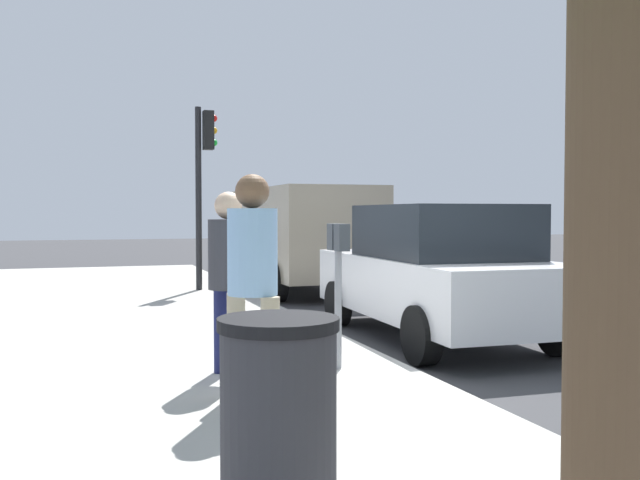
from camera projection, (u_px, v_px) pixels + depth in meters
name	position (u px, v px, depth m)	size (l,w,h in m)	color
ground_plane	(389.00, 370.00, 7.40)	(80.00, 80.00, 0.00)	#38383A
sidewalk_slab	(91.00, 386.00, 6.44)	(28.00, 6.00, 0.15)	#A8A59E
parking_meter	(338.00, 264.00, 6.79)	(0.36, 0.12, 1.41)	gray
pedestrian_at_meter	(229.00, 269.00, 6.45)	(0.52, 0.37, 1.71)	#191E4C
pedestrian_bystander	(253.00, 268.00, 5.53)	(0.49, 0.40, 1.82)	tan
parked_sedan_near	(437.00, 272.00, 9.19)	(4.45, 2.07, 1.77)	silver
parked_van_far	(299.00, 232.00, 15.01)	(5.21, 2.14, 2.18)	gray
traffic_signal	(204.00, 167.00, 13.82)	(0.24, 0.44, 3.60)	black
trash_bin	(279.00, 421.00, 3.37)	(0.59, 0.59, 1.01)	#2D2D33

